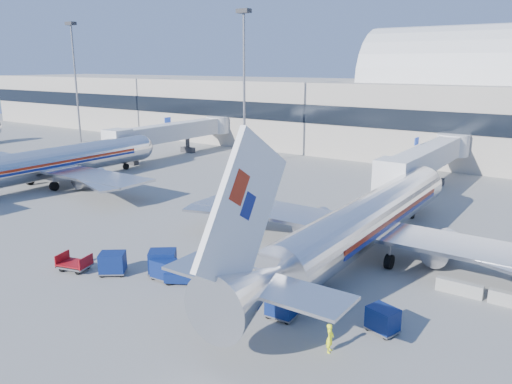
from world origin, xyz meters
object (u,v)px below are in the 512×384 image
Objects in this scene: cart_train_b at (163,262)px; ramp_worker at (330,338)px; mast_west at (244,65)px; barrier_near at (459,288)px; airliner_main at (364,222)px; cart_open_red at (75,265)px; cart_train_a at (164,269)px; mast_far_west at (74,65)px; tug_lead at (179,275)px; cart_solo_near at (282,305)px; cart_train_c at (113,263)px; jetbridge_mid at (178,131)px; airliner_mid at (47,163)px; tug_right at (311,278)px; cart_solo_far at (383,319)px; tug_left at (224,247)px; jetbridge_near at (430,157)px.

cart_train_b reaches higher than ramp_worker.
barrier_near is (38.00, -28.00, -14.34)m from mast_west.
airliner_main reaches higher than cart_open_red.
mast_far_west is at bearing 145.29° from cart_train_a.
mast_far_west is at bearing 128.35° from cart_open_red.
ramp_worker reaches higher than tug_lead.
airliner_main reaches higher than tug_lead.
cart_solo_near is (-0.08, -11.99, -2.08)m from airliner_main.
cart_train_a is at bearing -61.86° from mast_west.
mast_west reaches higher than cart_train_c.
mast_west is at bearing 93.78° from cart_open_red.
mast_west reaches higher than jetbridge_mid.
airliner_main is 41.12m from mast_west.
barrier_near is 12.47m from cart_solo_near.
airliner_mid is 42.05m from tug_right.
airliner_mid is 39.68m from mast_far_west.
cart_train_a reaches higher than barrier_near.
tug_right is 1.04× the size of cart_open_red.
tug_right is (-0.64, -7.31, -2.19)m from airliner_main.
cart_train_b is at bearing 136.99° from tug_lead.
airliner_main is 14.58× the size of cart_train_b.
cart_train_c is at bearing -152.78° from cart_solo_far.
tug_lead is 12.72m from ramp_worker.
airliner_main is 11.25m from tug_left.
mast_far_west is (-67.60, -0.81, 10.86)m from jetbridge_near.
tug_lead is 1.27× the size of cart_solo_near.
airliner_main is 8.74m from barrier_near.
tug_left is at bearing 67.64° from tug_lead.
jetbridge_mid is 1.22× the size of mast_far_west.
cart_open_red is (-7.93, -2.77, -0.19)m from tug_lead.
jetbridge_mid is 9.17× the size of barrier_near.
airliner_mid reaches higher than cart_solo_far.
cart_train_c is 1.16× the size of cart_solo_far.
airliner_main reaches higher than cart_train_c.
cart_train_a is at bearing -129.63° from airliner_main.
airliner_main reaches higher than ramp_worker.
airliner_mid reaches higher than cart_train_b.
jetbridge_mid is at bearing 151.20° from barrier_near.
ramp_worker is at bearing -49.06° from mast_west.
cart_open_red is at bearing -36.90° from mast_far_west.
airliner_mid is at bearing -138.05° from tug_right.
mast_west reaches higher than cart_train_b.
cart_train_b is (19.31, -36.87, -13.84)m from mast_west.
airliner_main is 1.35× the size of jetbridge_near.
cart_train_b is 1.37× the size of cart_solo_near.
airliner_mid is 1.65× the size of mast_west.
airliner_mid reaches higher than cart_train_a.
cart_train_a is at bearing 176.59° from tug_left.
airliner_main is at bearing -56.20° from tug_left.
airliner_mid is 23.01× the size of ramp_worker.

